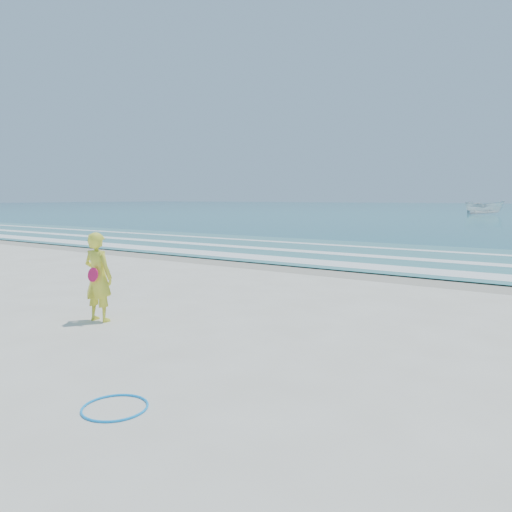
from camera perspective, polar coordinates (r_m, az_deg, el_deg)
The scene contains 9 objects.
ground at distance 9.31m, azimuth -16.43°, elevation -8.36°, with size 400.00×400.00×0.00m, color silver.
wet_sand at distance 16.39m, azimuth 8.82°, elevation -1.68°, with size 400.00×2.40×0.00m, color #B2A893.
shallow at distance 20.96m, azimuth 14.80°, elevation 0.12°, with size 400.00×10.00×0.01m, color #59B7AD.
foam_near at distance 17.55m, azimuth 10.68°, elevation -1.00°, with size 400.00×1.40×0.01m, color white.
foam_mid at distance 20.21m, azimuth 14.03°, elevation -0.07°, with size 400.00×0.90×0.01m, color white.
foam_far at distance 23.31m, azimuth 16.90°, elevation 0.72°, with size 400.00×0.60×0.01m, color white.
hoop at distance 6.11m, azimuth -15.82°, elevation -16.31°, with size 0.75×0.75×0.03m, color #0E9BFE.
boat at distance 74.28m, azimuth 24.62°, elevation 5.06°, with size 1.86×4.94×1.91m, color white.
woman at distance 10.02m, azimuth -17.59°, elevation -2.30°, with size 0.68×0.49×1.72m.
Camera 1 is at (7.04, -5.60, 2.38)m, focal length 35.00 mm.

